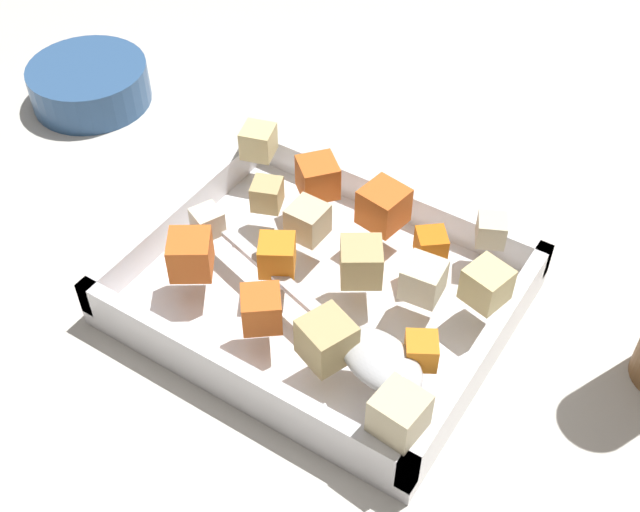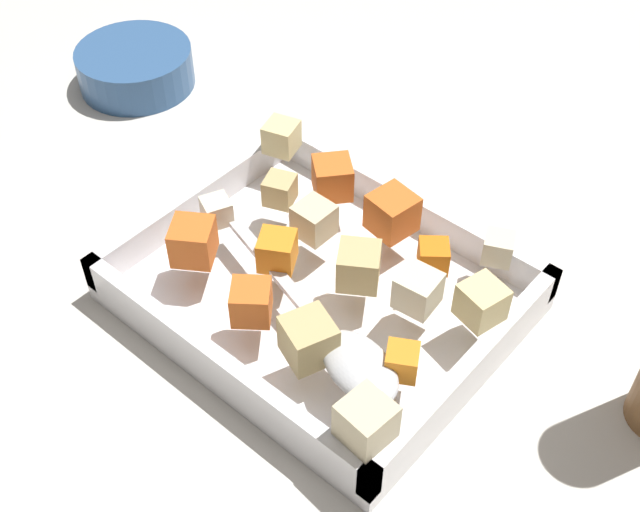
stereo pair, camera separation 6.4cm
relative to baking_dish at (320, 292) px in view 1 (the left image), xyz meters
name	(u,v)px [view 1 (the left image)]	position (x,y,z in m)	size (l,w,h in m)	color
ground_plane	(314,281)	(-0.02, 0.02, -0.01)	(4.00, 4.00, 0.00)	beige
baking_dish	(320,292)	(0.00, 0.00, 0.00)	(0.29, 0.24, 0.05)	silver
carrot_chunk_corner_se	(421,351)	(0.11, -0.04, 0.04)	(0.02, 0.02, 0.02)	orange
carrot_chunk_near_right	(261,309)	(0.00, -0.07, 0.05)	(0.03, 0.03, 0.03)	orange
carrot_chunk_center	(190,254)	(-0.08, -0.06, 0.05)	(0.03, 0.03, 0.03)	orange
carrot_chunk_corner_ne	(318,177)	(-0.05, 0.07, 0.05)	(0.03, 0.03, 0.03)	orange
carrot_chunk_far_left	(431,245)	(0.07, 0.06, 0.04)	(0.02, 0.02, 0.02)	orange
carrot_chunk_mid_right	(277,255)	(-0.03, -0.02, 0.05)	(0.03, 0.03, 0.03)	orange
carrot_chunk_back_center	(384,206)	(0.02, 0.07, 0.05)	(0.03, 0.03, 0.03)	orange
potato_chunk_under_handle	(361,262)	(0.03, 0.01, 0.05)	(0.03, 0.03, 0.03)	tan
potato_chunk_near_spoon	(420,284)	(0.08, 0.01, 0.05)	(0.03, 0.03, 0.03)	beige
potato_chunk_rim_edge	(308,221)	(-0.03, 0.02, 0.05)	(0.03, 0.03, 0.03)	beige
potato_chunk_far_right	(267,194)	(-0.07, 0.03, 0.04)	(0.02, 0.02, 0.02)	tan
potato_chunk_mid_left	(327,340)	(0.05, -0.07, 0.05)	(0.03, 0.03, 0.03)	tan
potato_chunk_heap_top	(258,141)	(-0.12, 0.09, 0.05)	(0.03, 0.03, 0.03)	#E0CC89
potato_chunk_front_center	(487,284)	(0.12, 0.04, 0.05)	(0.03, 0.03, 0.03)	#E0CC89
potato_chunk_near_left	(399,413)	(0.12, -0.10, 0.05)	(0.03, 0.03, 0.03)	beige
parsnip_chunk_corner_sw	(207,222)	(-0.10, -0.02, 0.04)	(0.02, 0.02, 0.02)	silver
parsnip_chunk_heap_side	(491,230)	(0.10, 0.10, 0.04)	(0.02, 0.02, 0.02)	beige
serving_spoon	(367,350)	(0.08, -0.06, 0.04)	(0.23, 0.09, 0.02)	silver
small_prep_bowl	(90,84)	(-0.35, 0.11, 0.01)	(0.12, 0.12, 0.04)	#33598C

